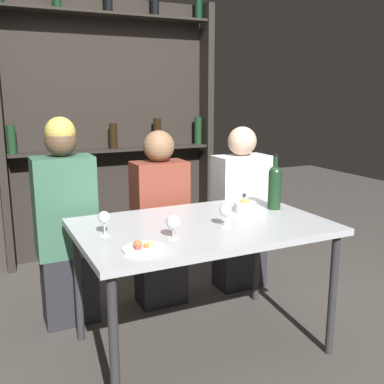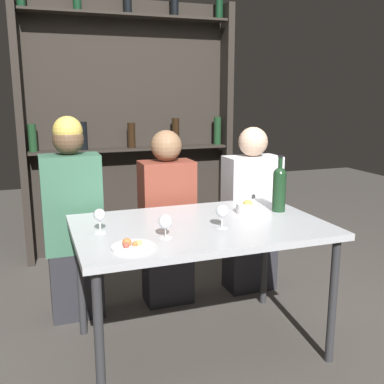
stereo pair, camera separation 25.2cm
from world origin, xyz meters
TOP-DOWN VIEW (x-y plane):
  - ground_plane at (0.00, 0.00)m, footprint 10.00×10.00m
  - dining_table at (0.00, 0.00)m, footprint 1.35×0.86m
  - wine_rack_wall at (0.00, 1.77)m, footprint 1.88×0.21m
  - wine_bottle at (0.54, 0.09)m, footprint 0.08×0.08m
  - wine_glass_0 at (0.08, -0.11)m, footprint 0.07×0.07m
  - wine_glass_1 at (-0.25, -0.17)m, footprint 0.07×0.07m
  - wine_glass_2 at (-0.53, 0.02)m, footprint 0.06×0.06m
  - food_plate_0 at (-0.43, -0.26)m, footprint 0.20×0.20m
  - snack_bowl at (0.34, 0.11)m, footprint 0.13×0.13m
  - seated_person_left at (-0.62, 0.63)m, footprint 0.36×0.22m
  - seated_person_center at (-0.00, 0.63)m, footprint 0.36×0.22m
  - seated_person_right at (0.64, 0.63)m, footprint 0.39×0.22m

SIDE VIEW (x-z plane):
  - ground_plane at x=0.00m, z-range 0.00..0.00m
  - seated_person_right at x=0.64m, z-range -0.03..1.17m
  - seated_person_center at x=0.00m, z-range -0.03..1.17m
  - seated_person_left at x=-0.62m, z-range -0.02..1.28m
  - dining_table at x=0.00m, z-range 0.31..1.05m
  - food_plate_0 at x=-0.43m, z-range 0.73..0.77m
  - snack_bowl at x=0.34m, z-range 0.73..0.81m
  - wine_glass_1 at x=-0.25m, z-range 0.76..0.88m
  - wine_glass_0 at x=0.08m, z-range 0.76..0.89m
  - wine_glass_2 at x=-0.53m, z-range 0.76..0.89m
  - wine_bottle at x=0.54m, z-range 0.72..1.06m
  - wine_rack_wall at x=0.00m, z-range 0.01..2.33m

